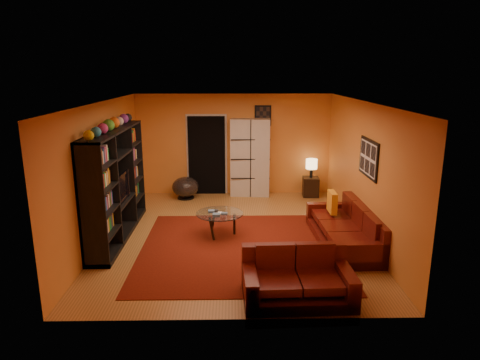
{
  "coord_description": "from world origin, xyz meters",
  "views": [
    {
      "loc": [
        -0.03,
        -7.97,
        3.17
      ],
      "look_at": [
        0.11,
        0.1,
        1.09
      ],
      "focal_mm": 32.0,
      "sensor_mm": 36.0,
      "label": 1
    }
  ],
  "objects_px": {
    "coffee_table": "(220,215)",
    "loveseat": "(297,278)",
    "bowl_chair": "(185,187)",
    "table_lamp": "(312,165)",
    "sofa": "(349,229)",
    "entertainment_unit": "(116,184)",
    "tv": "(117,188)",
    "storage_cabinet": "(250,158)",
    "side_table": "(311,187)"
  },
  "relations": [
    {
      "from": "storage_cabinet",
      "to": "sofa",
      "type": "bearing_deg",
      "value": -57.84
    },
    {
      "from": "coffee_table",
      "to": "storage_cabinet",
      "type": "relative_size",
      "value": 0.46
    },
    {
      "from": "sofa",
      "to": "table_lamp",
      "type": "relative_size",
      "value": 4.9
    },
    {
      "from": "coffee_table",
      "to": "storage_cabinet",
      "type": "xyz_separation_m",
      "value": [
        0.71,
        2.85,
        0.58
      ]
    },
    {
      "from": "sofa",
      "to": "tv",
      "type": "bearing_deg",
      "value": 172.98
    },
    {
      "from": "coffee_table",
      "to": "loveseat",
      "type": "bearing_deg",
      "value": -63.73
    },
    {
      "from": "side_table",
      "to": "sofa",
      "type": "bearing_deg",
      "value": -87.2
    },
    {
      "from": "storage_cabinet",
      "to": "entertainment_unit",
      "type": "bearing_deg",
      "value": -129.32
    },
    {
      "from": "coffee_table",
      "to": "bowl_chair",
      "type": "xyz_separation_m",
      "value": [
        -0.94,
        2.55,
        -0.12
      ]
    },
    {
      "from": "loveseat",
      "to": "side_table",
      "type": "bearing_deg",
      "value": -14.4
    },
    {
      "from": "bowl_chair",
      "to": "side_table",
      "type": "distance_m",
      "value": 3.22
    },
    {
      "from": "bowl_chair",
      "to": "table_lamp",
      "type": "relative_size",
      "value": 1.4
    },
    {
      "from": "loveseat",
      "to": "bowl_chair",
      "type": "bearing_deg",
      "value": 21.15
    },
    {
      "from": "sofa",
      "to": "table_lamp",
      "type": "xyz_separation_m",
      "value": [
        -0.15,
        3.14,
        0.56
      ]
    },
    {
      "from": "entertainment_unit",
      "to": "table_lamp",
      "type": "distance_m",
      "value": 5.02
    },
    {
      "from": "bowl_chair",
      "to": "loveseat",
      "type": "bearing_deg",
      "value": -66.77
    },
    {
      "from": "entertainment_unit",
      "to": "bowl_chair",
      "type": "bearing_deg",
      "value": 67.28
    },
    {
      "from": "tv",
      "to": "sofa",
      "type": "height_order",
      "value": "tv"
    },
    {
      "from": "storage_cabinet",
      "to": "side_table",
      "type": "relative_size",
      "value": 3.98
    },
    {
      "from": "coffee_table",
      "to": "table_lamp",
      "type": "height_order",
      "value": "table_lamp"
    },
    {
      "from": "entertainment_unit",
      "to": "side_table",
      "type": "bearing_deg",
      "value": 31.82
    },
    {
      "from": "storage_cabinet",
      "to": "bowl_chair",
      "type": "xyz_separation_m",
      "value": [
        -1.65,
        -0.3,
        -0.7
      ]
    },
    {
      "from": "table_lamp",
      "to": "coffee_table",
      "type": "bearing_deg",
      "value": -130.09
    },
    {
      "from": "entertainment_unit",
      "to": "tv",
      "type": "xyz_separation_m",
      "value": [
        0.05,
        -0.1,
        -0.06
      ]
    },
    {
      "from": "side_table",
      "to": "bowl_chair",
      "type": "bearing_deg",
      "value": -177.43
    },
    {
      "from": "tv",
      "to": "loveseat",
      "type": "bearing_deg",
      "value": -126.71
    },
    {
      "from": "sofa",
      "to": "loveseat",
      "type": "relative_size",
      "value": 1.5
    },
    {
      "from": "sofa",
      "to": "bowl_chair",
      "type": "bearing_deg",
      "value": 136.52
    },
    {
      "from": "tv",
      "to": "storage_cabinet",
      "type": "distance_m",
      "value": 3.93
    },
    {
      "from": "bowl_chair",
      "to": "table_lamp",
      "type": "distance_m",
      "value": 3.26
    },
    {
      "from": "sofa",
      "to": "side_table",
      "type": "height_order",
      "value": "sofa"
    },
    {
      "from": "entertainment_unit",
      "to": "tv",
      "type": "bearing_deg",
      "value": -63.18
    },
    {
      "from": "coffee_table",
      "to": "storage_cabinet",
      "type": "bearing_deg",
      "value": 76.03
    },
    {
      "from": "entertainment_unit",
      "to": "coffee_table",
      "type": "relative_size",
      "value": 3.26
    },
    {
      "from": "entertainment_unit",
      "to": "sofa",
      "type": "bearing_deg",
      "value": -6.37
    },
    {
      "from": "coffee_table",
      "to": "storage_cabinet",
      "type": "height_order",
      "value": "storage_cabinet"
    },
    {
      "from": "bowl_chair",
      "to": "coffee_table",
      "type": "bearing_deg",
      "value": -69.71
    },
    {
      "from": "coffee_table",
      "to": "storage_cabinet",
      "type": "distance_m",
      "value": 3.0
    },
    {
      "from": "entertainment_unit",
      "to": "sofa",
      "type": "relative_size",
      "value": 1.27
    },
    {
      "from": "side_table",
      "to": "table_lamp",
      "type": "distance_m",
      "value": 0.59
    },
    {
      "from": "sofa",
      "to": "storage_cabinet",
      "type": "xyz_separation_m",
      "value": [
        -1.72,
        3.29,
        0.71
      ]
    },
    {
      "from": "sofa",
      "to": "storage_cabinet",
      "type": "distance_m",
      "value": 3.78
    },
    {
      "from": "tv",
      "to": "storage_cabinet",
      "type": "relative_size",
      "value": 0.47
    },
    {
      "from": "sofa",
      "to": "side_table",
      "type": "relative_size",
      "value": 4.71
    },
    {
      "from": "storage_cabinet",
      "to": "bowl_chair",
      "type": "distance_m",
      "value": 1.82
    },
    {
      "from": "loveseat",
      "to": "storage_cabinet",
      "type": "distance_m",
      "value": 5.28
    },
    {
      "from": "entertainment_unit",
      "to": "table_lamp",
      "type": "bearing_deg",
      "value": 31.82
    },
    {
      "from": "coffee_table",
      "to": "table_lamp",
      "type": "bearing_deg",
      "value": 49.91
    },
    {
      "from": "tv",
      "to": "coffee_table",
      "type": "height_order",
      "value": "tv"
    },
    {
      "from": "coffee_table",
      "to": "bowl_chair",
      "type": "distance_m",
      "value": 2.73
    }
  ]
}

